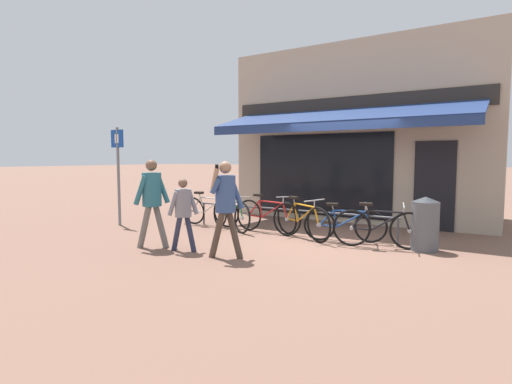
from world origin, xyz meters
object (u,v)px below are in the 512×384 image
pedestrian_adult (225,199)px  pedestrian_second_adult (152,194)px  bicycle_black (380,228)px  litter_bin (425,224)px  parking_sign (118,166)px  bicycle_green (231,214)px  pedestrian_child (183,207)px  bicycle_orange (302,220)px  bicycle_silver (209,211)px  bicycle_red (267,216)px  bicycle_blue (345,225)px

pedestrian_adult → pedestrian_second_adult: 1.64m
bicycle_black → litter_bin: size_ratio=1.74×
parking_sign → bicycle_black: bearing=8.1°
bicycle_green → parking_sign: (-2.77, -0.98, 1.13)m
pedestrian_child → bicycle_orange: bearing=-113.9°
bicycle_silver → pedestrian_adult: (2.29, -2.37, 0.63)m
pedestrian_adult → litter_bin: (2.77, 2.39, -0.52)m
pedestrian_second_adult → bicycle_red: bearing=-120.7°
bicycle_silver → pedestrian_second_adult: (0.66, -2.49, 0.63)m
bicycle_green → litter_bin: bearing=27.8°
bicycle_green → bicycle_orange: size_ratio=1.00×
pedestrian_adult → pedestrian_second_adult: pedestrian_second_adult is taller
bicycle_black → pedestrian_adult: bearing=-147.6°
bicycle_silver → bicycle_green: size_ratio=1.05×
litter_bin → pedestrian_second_adult: bearing=-150.3°
bicycle_orange → parking_sign: (-4.65, -0.95, 1.11)m
bicycle_blue → pedestrian_child: size_ratio=1.20×
bicycle_black → pedestrian_second_adult: 4.34m
litter_bin → bicycle_green: bearing=-177.7°
bicycle_orange → parking_sign: parking_sign is taller
litter_bin → bicycle_silver: bearing=-179.7°
pedestrian_second_adult → litter_bin: bearing=-157.6°
bicycle_orange → pedestrian_adult: (-0.37, -2.20, 0.63)m
pedestrian_child → pedestrian_second_adult: bearing=15.7°
bicycle_green → bicycle_red: size_ratio=0.92×
bicycle_green → bicycle_red: 0.95m
pedestrian_child → parking_sign: (-3.34, 1.26, 0.70)m
pedestrian_child → pedestrian_second_adult: (-0.69, -0.11, 0.21)m
bicycle_silver → bicycle_black: size_ratio=1.00×
bicycle_red → bicycle_blue: bicycle_red is taller
bicycle_black → pedestrian_adult: pedestrian_adult is taller
pedestrian_adult → pedestrian_second_adult: bearing=2.8°
bicycle_black → pedestrian_child: 3.69m
bicycle_orange → litter_bin: size_ratio=1.66×
bicycle_blue → parking_sign: size_ratio=0.65×
bicycle_green → bicycle_red: bicycle_red is taller
bicycle_blue → litter_bin: litter_bin is taller
bicycle_red → litter_bin: size_ratio=1.81×
litter_bin → bicycle_black: bearing=-161.2°
bicycle_red → litter_bin: litter_bin is taller
bicycle_orange → parking_sign: bearing=-142.0°
bicycle_green → bicycle_black: (3.53, -0.09, 0.01)m
bicycle_blue → bicycle_red: bearing=161.0°
bicycle_green → bicycle_blue: 2.78m
bicycle_black → pedestrian_second_adult: bearing=-162.5°
bicycle_blue → bicycle_orange: bearing=169.9°
bicycle_green → pedestrian_second_adult: (-0.12, -2.34, 0.64)m
bicycle_black → litter_bin: litter_bin is taller
pedestrian_adult → pedestrian_child: bearing=-0.5°
bicycle_green → bicycle_red: bearing=32.4°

